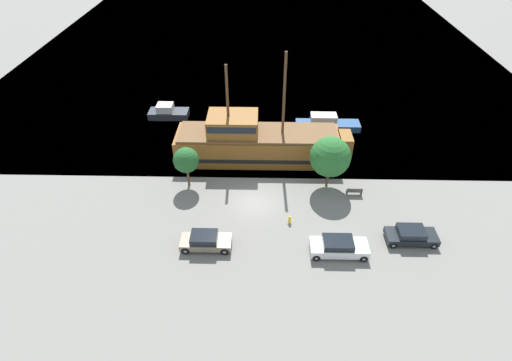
{
  "coord_description": "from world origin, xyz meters",
  "views": [
    {
      "loc": [
        0.74,
        -28.98,
        25.01
      ],
      "look_at": [
        0.06,
        2.0,
        1.2
      ],
      "focal_mm": 28.0,
      "sensor_mm": 36.0,
      "label": 1
    }
  ],
  "objects_px": {
    "moored_boat_dockside": "(326,124)",
    "moored_boat_outer": "(168,112)",
    "pirate_ship": "(256,142)",
    "fire_hydrant": "(290,219)",
    "parked_car_curb_mid": "(205,241)",
    "parked_car_curb_front": "(411,235)",
    "parked_car_curb_rear": "(339,247)",
    "bench_promenade_east": "(354,191)"
  },
  "relations": [
    {
      "from": "pirate_ship",
      "to": "parked_car_curb_mid",
      "type": "xyz_separation_m",
      "value": [
        -3.95,
        -13.53,
        -1.26
      ]
    },
    {
      "from": "pirate_ship",
      "to": "parked_car_curb_mid",
      "type": "relative_size",
      "value": 4.43
    },
    {
      "from": "moored_boat_dockside",
      "to": "moored_boat_outer",
      "type": "height_order",
      "value": "moored_boat_dockside"
    },
    {
      "from": "pirate_ship",
      "to": "moored_boat_outer",
      "type": "height_order",
      "value": "pirate_ship"
    },
    {
      "from": "moored_boat_dockside",
      "to": "parked_car_curb_rear",
      "type": "distance_m",
      "value": 20.59
    },
    {
      "from": "fire_hydrant",
      "to": "pirate_ship",
      "type": "bearing_deg",
      "value": 107.26
    },
    {
      "from": "parked_car_curb_front",
      "to": "moored_boat_dockside",
      "type": "bearing_deg",
      "value": 104.59
    },
    {
      "from": "pirate_ship",
      "to": "parked_car_curb_rear",
      "type": "distance_m",
      "value": 15.71
    },
    {
      "from": "parked_car_curb_front",
      "to": "moored_boat_outer",
      "type": "bearing_deg",
      "value": 139.27
    },
    {
      "from": "fire_hydrant",
      "to": "parked_car_curb_mid",
      "type": "bearing_deg",
      "value": -156.66
    },
    {
      "from": "moored_boat_dockside",
      "to": "parked_car_curb_mid",
      "type": "height_order",
      "value": "moored_boat_dockside"
    },
    {
      "from": "pirate_ship",
      "to": "fire_hydrant",
      "type": "xyz_separation_m",
      "value": [
        3.24,
        -10.43,
        -1.56
      ]
    },
    {
      "from": "pirate_ship",
      "to": "moored_boat_dockside",
      "type": "relative_size",
      "value": 2.41
    },
    {
      "from": "moored_boat_dockside",
      "to": "bench_promenade_east",
      "type": "relative_size",
      "value": 5.14
    },
    {
      "from": "parked_car_curb_rear",
      "to": "fire_hydrant",
      "type": "xyz_separation_m",
      "value": [
        -3.85,
        3.54,
        -0.33
      ]
    },
    {
      "from": "moored_boat_outer",
      "to": "parked_car_curb_rear",
      "type": "xyz_separation_m",
      "value": [
        18.68,
        -23.08,
        0.08
      ]
    },
    {
      "from": "moored_boat_outer",
      "to": "parked_car_curb_front",
      "type": "relative_size",
      "value": 1.17
    },
    {
      "from": "parked_car_curb_front",
      "to": "parked_car_curb_mid",
      "type": "relative_size",
      "value": 1.01
    },
    {
      "from": "moored_boat_outer",
      "to": "fire_hydrant",
      "type": "height_order",
      "value": "moored_boat_outer"
    },
    {
      "from": "moored_boat_outer",
      "to": "parked_car_curb_front",
      "type": "bearing_deg",
      "value": -40.73
    },
    {
      "from": "moored_boat_dockside",
      "to": "fire_hydrant",
      "type": "distance_m",
      "value": 17.8
    },
    {
      "from": "parked_car_curb_rear",
      "to": "fire_hydrant",
      "type": "bearing_deg",
      "value": 137.43
    },
    {
      "from": "moored_boat_outer",
      "to": "parked_car_curb_mid",
      "type": "relative_size",
      "value": 1.18
    },
    {
      "from": "parked_car_curb_front",
      "to": "parked_car_curb_rear",
      "type": "xyz_separation_m",
      "value": [
        -6.37,
        -1.52,
        0.06
      ]
    },
    {
      "from": "pirate_ship",
      "to": "moored_boat_dockside",
      "type": "height_order",
      "value": "pirate_ship"
    },
    {
      "from": "pirate_ship",
      "to": "parked_car_curb_front",
      "type": "xyz_separation_m",
      "value": [
        13.47,
        -12.45,
        -1.29
      ]
    },
    {
      "from": "moored_boat_dockside",
      "to": "parked_car_curb_rear",
      "type": "height_order",
      "value": "moored_boat_dockside"
    },
    {
      "from": "parked_car_curb_front",
      "to": "parked_car_curb_mid",
      "type": "xyz_separation_m",
      "value": [
        -17.41,
        -1.08,
        0.03
      ]
    },
    {
      "from": "moored_boat_dockside",
      "to": "bench_promenade_east",
      "type": "distance_m",
      "value": 12.94
    },
    {
      "from": "fire_hydrant",
      "to": "bench_promenade_east",
      "type": "distance_m",
      "value": 7.7
    },
    {
      "from": "pirate_ship",
      "to": "fire_hydrant",
      "type": "relative_size",
      "value": 24.63
    },
    {
      "from": "fire_hydrant",
      "to": "moored_boat_outer",
      "type": "bearing_deg",
      "value": 127.18
    },
    {
      "from": "moored_boat_dockside",
      "to": "fire_hydrant",
      "type": "relative_size",
      "value": 10.23
    },
    {
      "from": "parked_car_curb_front",
      "to": "parked_car_curb_rear",
      "type": "bearing_deg",
      "value": -166.61
    },
    {
      "from": "pirate_ship",
      "to": "moored_boat_dockside",
      "type": "xyz_separation_m",
      "value": [
        8.52,
        6.57,
        -1.28
      ]
    },
    {
      "from": "moored_boat_outer",
      "to": "parked_car_curb_mid",
      "type": "distance_m",
      "value": 23.9
    },
    {
      "from": "moored_boat_outer",
      "to": "parked_car_curb_rear",
      "type": "bearing_deg",
      "value": -51.02
    },
    {
      "from": "pirate_ship",
      "to": "bench_promenade_east",
      "type": "bearing_deg",
      "value": -32.89
    },
    {
      "from": "parked_car_curb_mid",
      "to": "moored_boat_outer",
      "type": "bearing_deg",
      "value": 108.64
    },
    {
      "from": "moored_boat_dockside",
      "to": "parked_car_curb_front",
      "type": "xyz_separation_m",
      "value": [
        4.95,
        -19.02,
        -0.01
      ]
    },
    {
      "from": "moored_boat_dockside",
      "to": "moored_boat_outer",
      "type": "distance_m",
      "value": 20.26
    },
    {
      "from": "moored_boat_outer",
      "to": "fire_hydrant",
      "type": "relative_size",
      "value": 6.58
    }
  ]
}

